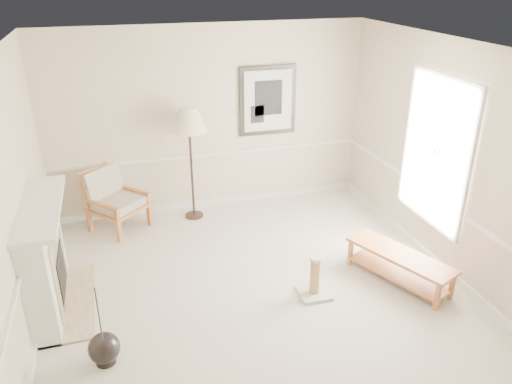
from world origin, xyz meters
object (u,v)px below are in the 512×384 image
(floor_vase, at_px, (104,349))
(armchair, at_px, (112,196))
(scratching_post, at_px, (315,283))
(bench, at_px, (399,263))
(floor_lamp, at_px, (189,123))

(floor_vase, xyz_separation_m, armchair, (0.21, 2.94, 0.33))
(armchair, xyz_separation_m, scratching_post, (2.24, -2.48, -0.34))
(armchair, relative_size, bench, 0.71)
(floor_lamp, relative_size, scratching_post, 3.36)
(scratching_post, bearing_deg, armchair, 132.13)
(floor_vase, xyz_separation_m, scratching_post, (2.45, 0.46, -0.00))
(armchair, height_order, bench, armchair)
(floor_vase, distance_m, bench, 3.60)
(armchair, distance_m, scratching_post, 3.36)
(floor_lamp, bearing_deg, bench, -49.09)
(floor_vase, distance_m, floor_lamp, 3.53)
(armchair, xyz_separation_m, bench, (3.37, -2.50, -0.24))
(floor_lamp, bearing_deg, floor_vase, -115.84)
(floor_vase, relative_size, bench, 0.64)
(floor_lamp, height_order, scratching_post, floor_lamp)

